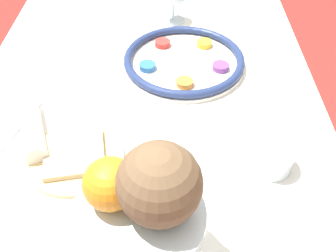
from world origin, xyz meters
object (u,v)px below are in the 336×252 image
at_px(seder_plate, 184,60).
at_px(orange_fruit, 110,184).
at_px(cup_near, 273,157).
at_px(fruit_stand, 139,224).
at_px(napkin_roll, 32,128).
at_px(coconut, 159,184).
at_px(bread_plate, 75,156).

relative_size(seder_plate, orange_fruit, 4.12).
relative_size(seder_plate, cup_near, 3.94).
xyz_separation_m(fruit_stand, cup_near, (-0.20, 0.24, -0.08)).
relative_size(orange_fruit, napkin_roll, 0.42).
bearing_deg(fruit_stand, coconut, 101.23).
xyz_separation_m(seder_plate, fruit_stand, (0.53, -0.08, 0.09)).
bearing_deg(cup_near, coconut, -47.44).
bearing_deg(cup_near, orange_fruit, -57.14).
bearing_deg(napkin_roll, fruit_stand, 41.39).
bearing_deg(bread_plate, seder_plate, 145.40).
distance_m(seder_plate, napkin_roll, 0.41).
bearing_deg(napkin_roll, cup_near, 80.64).
bearing_deg(coconut, bread_plate, -139.85).
height_order(seder_plate, bread_plate, seder_plate).
bearing_deg(seder_plate, bread_plate, -34.60).
bearing_deg(coconut, fruit_stand, -78.77).
relative_size(coconut, cup_near, 1.44).
relative_size(coconut, bread_plate, 0.58).
distance_m(coconut, bread_plate, 0.33).
height_order(fruit_stand, coconut, coconut).
height_order(fruit_stand, orange_fruit, orange_fruit).
distance_m(orange_fruit, napkin_roll, 0.36).
relative_size(orange_fruit, bread_plate, 0.38).
relative_size(fruit_stand, napkin_roll, 1.05).
height_order(orange_fruit, napkin_roll, orange_fruit).
xyz_separation_m(coconut, bread_plate, (-0.21, -0.17, -0.18)).
relative_size(orange_fruit, coconut, 0.66).
bearing_deg(orange_fruit, bread_plate, -150.57).
bearing_deg(cup_near, fruit_stand, -50.35).
relative_size(bread_plate, cup_near, 2.49).
bearing_deg(seder_plate, napkin_roll, -50.90).
bearing_deg(fruit_stand, bread_plate, -145.68).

